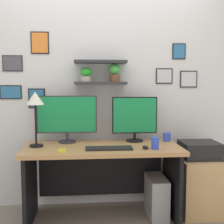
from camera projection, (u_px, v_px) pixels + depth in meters
ground_plane at (103, 219)px, 3.02m from camera, size 8.00×8.00×0.00m
back_wall_assembly at (100, 85)px, 3.32m from camera, size 4.40×0.24×2.70m
desk at (102, 166)px, 3.02m from camera, size 1.54×0.68×0.75m
monitor_left at (67, 117)px, 3.10m from camera, size 0.62×0.18×0.49m
monitor_right at (135, 118)px, 3.16m from camera, size 0.48×0.18×0.48m
keyboard at (109, 148)px, 2.80m from camera, size 0.44×0.14×0.02m
computer_mouse at (145, 147)px, 2.82m from camera, size 0.06×0.09×0.03m
desk_lamp at (35, 103)px, 2.87m from camera, size 0.17×0.17×0.54m
cell_phone at (62, 151)px, 2.73m from camera, size 0.09×0.15×0.01m
coffee_mug at (167, 137)px, 3.19m from camera, size 0.08×0.08×0.09m
water_cup at (155, 143)px, 2.81m from camera, size 0.07×0.07×0.11m
drawer_cabinet at (198, 185)px, 3.15m from camera, size 0.44×0.50×0.59m
printer at (200, 150)px, 3.11m from camera, size 0.38×0.34×0.17m
computer_tower_right at (156, 197)px, 3.06m from camera, size 0.18×0.40×0.41m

